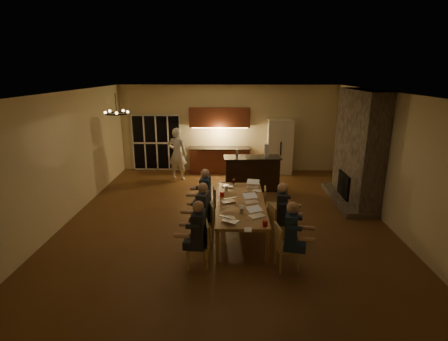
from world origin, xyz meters
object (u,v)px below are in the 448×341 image
(chandelier, at_px, (117,114))
(laptop_d, at_px, (251,198))
(chair_left_near, at_px, (197,245))
(plate_left, at_px, (229,218))
(mug_back, at_px, (227,188))
(person_left_far, at_px, (205,196))
(chair_left_mid, at_px, (203,223))
(plate_far, at_px, (257,191))
(laptop_e, at_px, (229,182))
(bar_blender, at_px, (267,151))
(laptop_a, at_px, (231,216))
(bar_bottle, at_px, (237,153))
(redcup_mid, at_px, (222,194))
(chair_right_near, at_px, (287,247))
(chair_left_far, at_px, (207,204))
(person_right_mid, at_px, (281,213))
(mug_mid, at_px, (246,193))
(mug_front, at_px, (242,208))
(laptop_b, at_px, (257,211))
(can_cola, at_px, (234,181))
(dining_table, at_px, (241,217))
(plate_near, at_px, (256,211))
(person_left_near, at_px, (199,235))
(standing_person, at_px, (177,154))
(can_silver, at_px, (241,211))
(person_right_near, at_px, (291,236))
(laptop_f, at_px, (253,183))
(refrigerator, at_px, (280,147))
(chair_right_far, at_px, (273,205))
(redcup_near, at_px, (265,224))
(can_right, at_px, (255,194))
(person_left_mid, at_px, (203,213))
(laptop_c, at_px, (228,197))
(chair_right_mid, at_px, (280,223))

(chandelier, height_order, laptop_d, chandelier)
(chair_left_near, distance_m, plate_left, 0.89)
(mug_back, bearing_deg, person_left_far, -154.52)
(chair_left_mid, height_order, plate_far, chair_left_mid)
(laptop_e, relative_size, bar_blender, 0.81)
(laptop_a, bearing_deg, bar_bottle, -60.40)
(redcup_mid, bearing_deg, chair_right_near, -55.70)
(chair_left_far, relative_size, plate_left, 3.41)
(laptop_e, bearing_deg, redcup_mid, 96.34)
(person_right_mid, height_order, mug_mid, person_right_mid)
(person_right_mid, bearing_deg, mug_front, 97.73)
(laptop_b, height_order, can_cola, laptop_b)
(dining_table, relative_size, mug_back, 29.02)
(plate_near, bearing_deg, person_left_near, -137.27)
(standing_person, relative_size, bar_bottle, 7.60)
(chandelier, distance_m, can_silver, 3.56)
(chair_left_mid, height_order, chair_right_near, same)
(person_right_near, height_order, plate_near, person_right_near)
(chair_left_far, distance_m, laptop_f, 1.32)
(refrigerator, relative_size, chair_left_far, 2.25)
(chair_right_far, height_order, person_left_far, person_left_far)
(chair_right_far, bearing_deg, redcup_near, 173.43)
(laptop_e, xyz_separation_m, can_right, (0.63, -0.75, -0.05))
(person_left_mid, distance_m, bar_bottle, 3.64)
(plate_far, bearing_deg, plate_near, -95.07)
(refrigerator, distance_m, laptop_c, 5.31)
(bar_bottle, bearing_deg, mug_front, -89.02)
(chandelier, xyz_separation_m, plate_far, (3.25, 0.44, -1.99))
(laptop_a, distance_m, mug_back, 1.91)
(laptop_d, height_order, bar_blender, bar_blender)
(person_left_far, xyz_separation_m, plate_far, (1.29, 0.17, 0.07))
(laptop_b, bearing_deg, chair_right_near, -81.83)
(chair_right_mid, distance_m, bar_blender, 3.67)
(person_left_far, relative_size, mug_front, 13.80)
(chair_left_far, xyz_separation_m, bar_blender, (1.71, 2.49, 0.83))
(person_left_near, distance_m, bar_bottle, 4.70)
(redcup_mid, bearing_deg, person_left_near, -101.07)
(bar_bottle, bearing_deg, person_right_near, -78.29)
(mug_mid, relative_size, plate_left, 0.38)
(chair_left_near, distance_m, redcup_near, 1.39)
(chair_right_mid, relative_size, laptop_b, 2.78)
(chandelier, distance_m, mug_front, 3.53)
(chair_right_far, bearing_deg, laptop_d, 140.58)
(chair_left_far, distance_m, mug_back, 0.65)
(person_right_near, relative_size, plate_left, 5.28)
(chair_left_far, relative_size, person_right_mid, 0.64)
(person_left_far, xyz_separation_m, laptop_e, (0.59, 0.56, 0.17))
(chair_left_far, bearing_deg, person_left_near, -7.11)
(person_left_near, relative_size, standing_person, 0.76)
(person_left_mid, bearing_deg, bar_bottle, 177.25)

